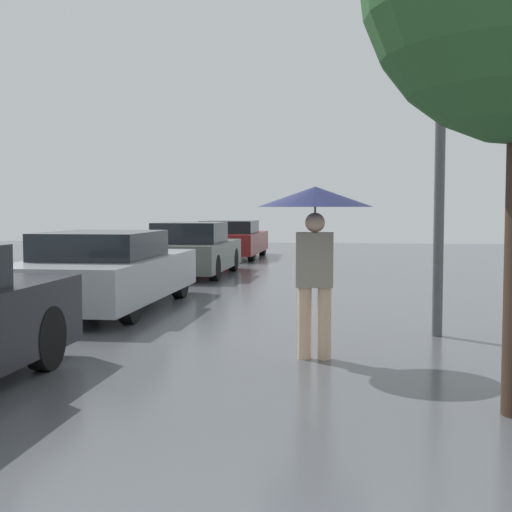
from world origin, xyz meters
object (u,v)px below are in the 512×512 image
Objects in this scene: parked_car_second at (106,271)px; pedestrian at (315,215)px; parked_car_farthest at (231,240)px; street_lamp at (441,71)px; parked_car_third at (192,251)px.

pedestrian is at bearing -44.01° from parked_car_second.
parked_car_farthest is at bearing 89.95° from parked_car_second.
street_lamp is (4.85, -13.25, 2.65)m from parked_car_farthest.
pedestrian is 0.35× the size of street_lamp.
pedestrian is 15.20m from parked_car_farthest.
parked_car_third is 0.92× the size of parked_car_farthest.
parked_car_third reaches higher than parked_car_second.
street_lamp is at bearing -69.87° from parked_car_farthest.
street_lamp reaches higher than parked_car_third.
parked_car_farthest is (0.01, 11.46, -0.02)m from parked_car_second.
street_lamp reaches higher than parked_car_farthest.
parked_car_third is 0.76× the size of street_lamp.
pedestrian reaches higher than parked_car_farthest.
parked_car_farthest is at bearing 110.13° from street_lamp.
parked_car_third is 5.89m from parked_car_farthest.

